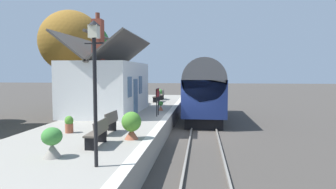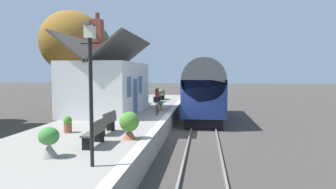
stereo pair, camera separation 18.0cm
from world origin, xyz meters
The scene contains 21 objects.
ground_plane centered at (0.00, 0.00, 0.00)m, with size 160.00×160.00×0.00m, color #423D38.
platform centered at (0.00, 3.80, 0.48)m, with size 32.00×5.60×0.95m, color gray.
platform_edge_coping centered at (0.00, 1.18, 0.96)m, with size 32.00×0.36×0.02m, color beige.
rail_near centered at (0.00, -1.62, 0.07)m, with size 52.00×0.08×0.14m, color gray.
rail_far centered at (0.00, -0.18, 0.07)m, with size 52.00×0.08×0.14m, color gray.
train centered at (5.13, -0.90, 2.22)m, with size 9.18×2.73×4.32m.
station_building centered at (1.29, 5.01, 2.63)m, with size 7.38×4.01×5.77m.
bench_near_building centered at (8.15, 3.00, 1.43)m, with size 1.42×0.49×0.88m.
bench_platform_end centered at (-7.04, 2.69, 1.43)m, with size 1.41×0.47×0.88m.
bench_by_lamp centered at (-5.00, 2.97, 1.43)m, with size 1.41×0.48×0.88m.
bench_mid_platform centered at (10.21, 2.87, 1.43)m, with size 1.41×0.47×0.88m.
planter_bench_left centered at (-5.04, 4.64, 1.31)m, with size 0.35×0.35×0.70m.
planter_bench_right centered at (8.40, 4.52, 1.36)m, with size 0.48×0.48×0.75m.
planter_edge_near centered at (-5.87, 1.82, 1.51)m, with size 0.73×0.73×1.06m.
planter_under_sign centered at (-8.49, 3.54, 1.41)m, with size 0.59×0.59×0.89m.
planter_edge_far centered at (2.45, 1.89, 1.25)m, with size 0.34×0.34×0.62m.
planter_by_door centered at (11.48, 3.22, 1.44)m, with size 0.53×0.53×0.90m.
lamp_post_platform centered at (-9.15, 1.98, 3.59)m, with size 0.32×0.50×3.80m.
station_sign_board centered at (0.11, 1.75, 2.14)m, with size 0.96×0.06×1.57m.
tree_mid_background centered at (12.67, 10.90, 5.95)m, with size 4.59×4.73×8.60m.
tree_far_right centered at (4.99, 9.06, 5.72)m, with size 4.72×4.72×8.08m.
Camera 1 is at (-16.48, -0.76, 3.41)m, focal length 31.56 mm.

